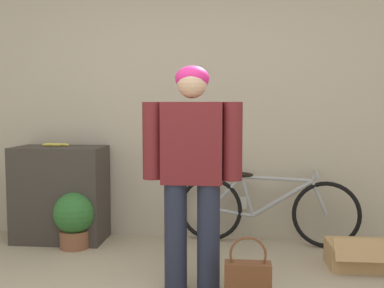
{
  "coord_description": "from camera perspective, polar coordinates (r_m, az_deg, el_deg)",
  "views": [
    {
      "loc": [
        0.48,
        -2.12,
        1.28
      ],
      "look_at": [
        0.18,
        0.95,
        1.03
      ],
      "focal_mm": 42.0,
      "sensor_mm": 36.0,
      "label": 1
    }
  ],
  "objects": [
    {
      "name": "wall_back",
      "position": [
        4.42,
        -0.63,
        4.91
      ],
      "size": [
        8.0,
        0.07,
        2.6
      ],
      "color": "#B7AD99",
      "rests_on": "ground_plane"
    },
    {
      "name": "side_shelf",
      "position": [
        4.52,
        -16.35,
        -6.08
      ],
      "size": [
        0.85,
        0.46,
        0.91
      ],
      "color": "#38332D",
      "rests_on": "ground_plane"
    },
    {
      "name": "person",
      "position": [
        3.11,
        0.0,
        -2.63
      ],
      "size": [
        0.69,
        0.22,
        1.57
      ],
      "rotation": [
        0.0,
        0.0,
        0.0
      ],
      "color": "#23283D",
      "rests_on": "ground_plane"
    },
    {
      "name": "bicycle",
      "position": [
        4.29,
        9.43,
        -8.11
      ],
      "size": [
        1.68,
        0.46,
        0.69
      ],
      "rotation": [
        0.0,
        0.0,
        -0.13
      ],
      "color": "black",
      "rests_on": "ground_plane"
    },
    {
      "name": "banana",
      "position": [
        4.5,
        -16.91,
        -0.08
      ],
      "size": [
        0.28,
        0.08,
        0.03
      ],
      "color": "#EAD64C",
      "rests_on": "side_shelf"
    },
    {
      "name": "handbag",
      "position": [
        3.12,
        7.09,
        -16.72
      ],
      "size": [
        0.31,
        0.13,
        0.44
      ],
      "color": "brown",
      "rests_on": "ground_plane"
    },
    {
      "name": "cardboard_box",
      "position": [
        3.94,
        20.63,
        -13.03
      ],
      "size": [
        0.51,
        0.41,
        0.27
      ],
      "color": "tan",
      "rests_on": "ground_plane"
    },
    {
      "name": "potted_plant",
      "position": [
        4.28,
        -14.69,
        -9.01
      ],
      "size": [
        0.38,
        0.38,
        0.51
      ],
      "color": "brown",
      "rests_on": "ground_plane"
    }
  ]
}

